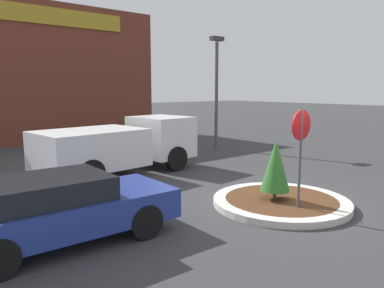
{
  "coord_description": "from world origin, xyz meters",
  "views": [
    {
      "loc": [
        -7.71,
        -5.65,
        2.97
      ],
      "look_at": [
        -0.83,
        2.57,
        1.38
      ],
      "focal_mm": 35.0,
      "sensor_mm": 36.0,
      "label": 1
    }
  ],
  "objects_px": {
    "parked_sedan_blue": "(60,208)",
    "light_pole": "(217,83)",
    "utility_truck": "(120,144)",
    "stop_sign": "(301,142)"
  },
  "relations": [
    {
      "from": "stop_sign",
      "to": "utility_truck",
      "type": "xyz_separation_m",
      "value": [
        -1.13,
        6.49,
        -0.69
      ]
    },
    {
      "from": "utility_truck",
      "to": "parked_sedan_blue",
      "type": "distance_m",
      "value": 5.95
    },
    {
      "from": "utility_truck",
      "to": "parked_sedan_blue",
      "type": "bearing_deg",
      "value": -135.48
    },
    {
      "from": "utility_truck",
      "to": "parked_sedan_blue",
      "type": "relative_size",
      "value": 1.32
    },
    {
      "from": "stop_sign",
      "to": "light_pole",
      "type": "bearing_deg",
      "value": 57.84
    },
    {
      "from": "parked_sedan_blue",
      "to": "stop_sign",
      "type": "bearing_deg",
      "value": -19.75
    },
    {
      "from": "stop_sign",
      "to": "parked_sedan_blue",
      "type": "bearing_deg",
      "value": 158.51
    },
    {
      "from": "parked_sedan_blue",
      "to": "light_pole",
      "type": "distance_m",
      "value": 12.31
    },
    {
      "from": "parked_sedan_blue",
      "to": "light_pole",
      "type": "bearing_deg",
      "value": 33.77
    },
    {
      "from": "utility_truck",
      "to": "parked_sedan_blue",
      "type": "height_order",
      "value": "utility_truck"
    }
  ]
}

